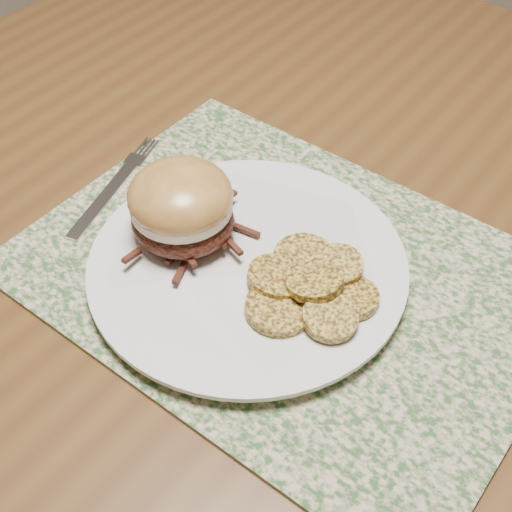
% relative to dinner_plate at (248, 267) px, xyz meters
% --- Properties ---
extents(placemat, '(0.45, 0.33, 0.00)m').
position_rel_dinner_plate_xyz_m(placemat, '(0.03, 0.02, -0.01)').
color(placemat, '#31552C').
rests_on(placemat, dining_table).
extents(dinner_plate, '(0.26, 0.26, 0.02)m').
position_rel_dinner_plate_xyz_m(dinner_plate, '(0.00, 0.00, 0.00)').
color(dinner_plate, white).
rests_on(dinner_plate, placemat).
extents(pork_sandwich, '(0.12, 0.12, 0.07)m').
position_rel_dinner_plate_xyz_m(pork_sandwich, '(-0.07, -0.01, 0.04)').
color(pork_sandwich, black).
rests_on(pork_sandwich, dinner_plate).
extents(roasted_potatoes, '(0.12, 0.13, 0.03)m').
position_rel_dinner_plate_xyz_m(roasted_potatoes, '(0.06, 0.00, 0.02)').
color(roasted_potatoes, gold).
rests_on(roasted_potatoes, dinner_plate).
extents(fork, '(0.06, 0.16, 0.00)m').
position_rel_dinner_plate_xyz_m(fork, '(-0.18, 0.01, -0.01)').
color(fork, '#B8B8C0').
rests_on(fork, placemat).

